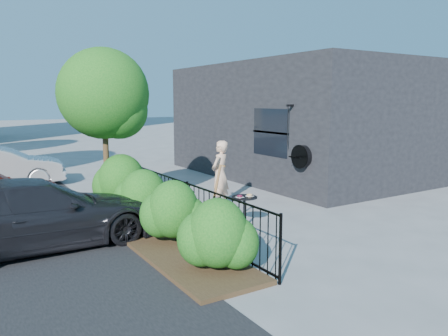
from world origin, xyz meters
TOP-DOWN VIEW (x-y plane):
  - ground at (0.00, 0.00)m, footprint 120.00×120.00m
  - shop_building at (5.50, 4.50)m, footprint 6.22×9.00m
  - fence at (-1.50, 0.00)m, footprint 0.05×6.05m
  - planting_bed at (-2.20, 0.00)m, footprint 1.30×6.00m
  - shrubs at (-2.10, 0.10)m, footprint 1.10×5.60m
  - patio_tree at (-2.24, 2.76)m, footprint 2.20×2.20m
  - cafe_table at (-0.28, -0.30)m, footprint 0.55×0.55m
  - woman at (0.30, 1.64)m, footprint 0.75×0.67m
  - shovel at (-1.26, -0.60)m, footprint 0.51×0.20m
  - car_silver at (-4.27, 7.64)m, footprint 4.02×1.87m
  - car_darkgrey at (-4.30, 0.70)m, footprint 4.56×1.98m

SIDE VIEW (x-z plane):
  - ground at x=0.00m, z-range 0.00..0.00m
  - planting_bed at x=-2.20m, z-range 0.00..0.08m
  - cafe_table at x=-0.28m, z-range 0.11..0.85m
  - fence at x=-1.50m, z-range 0.01..1.11m
  - car_silver at x=-4.27m, z-range 0.00..1.28m
  - car_darkgrey at x=-4.30m, z-range 0.00..1.31m
  - shovel at x=-1.26m, z-range -0.09..1.43m
  - shrubs at x=-2.10m, z-range 0.08..1.32m
  - woman at x=0.30m, z-range 0.00..1.72m
  - shop_building at x=5.50m, z-range 0.00..4.00m
  - patio_tree at x=-2.24m, z-range 0.79..4.73m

